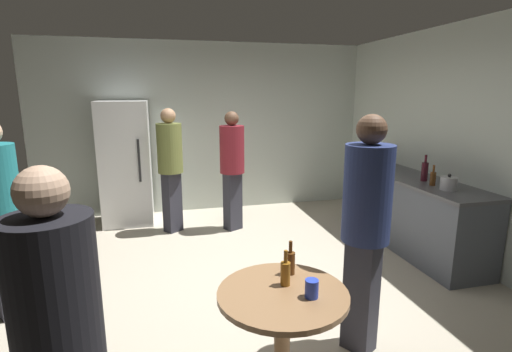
{
  "coord_description": "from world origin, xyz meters",
  "views": [
    {
      "loc": [
        -0.7,
        -3.59,
        1.91
      ],
      "look_at": [
        0.22,
        0.14,
        1.07
      ],
      "focal_mm": 26.75,
      "sensor_mm": 36.0,
      "label": 1
    }
  ],
  "objects": [
    {
      "name": "beer_bottle_brown",
      "position": [
        0.08,
        -1.38,
        0.82
      ],
      "size": [
        0.06,
        0.06,
        0.23
      ],
      "color": "#593314",
      "rests_on": "foreground_table"
    },
    {
      "name": "person_in_navy_shirt",
      "position": [
        0.68,
        -1.28,
        1.04
      ],
      "size": [
        0.47,
        0.47,
        1.77
      ],
      "rotation": [
        0.0,
        0.0,
        -2.58
      ],
      "color": "#2D2D38",
      "rests_on": "ground_plane"
    },
    {
      "name": "kitchen_counter",
      "position": [
        2.28,
        0.34,
        0.45
      ],
      "size": [
        0.64,
        2.16,
        0.9
      ],
      "color": "#4C515B",
      "rests_on": "ground_plane"
    },
    {
      "name": "wall_back",
      "position": [
        0.0,
        2.63,
        1.35
      ],
      "size": [
        5.32,
        0.06,
        2.7
      ],
      "primitive_type": "cube",
      "color": "beige",
      "rests_on": "ground_plane"
    },
    {
      "name": "person_in_black_shirt",
      "position": [
        -1.14,
        -2.1,
        0.97
      ],
      "size": [
        0.38,
        0.38,
        1.65
      ],
      "rotation": [
        0.0,
        0.0,
        0.13
      ],
      "color": "#2D2D38",
      "rests_on": "ground_plane"
    },
    {
      "name": "wine_bottle_on_counter",
      "position": [
        2.26,
        0.17,
        1.02
      ],
      "size": [
        0.08,
        0.08,
        0.31
      ],
      "color": "#3F141E",
      "rests_on": "kitchen_counter"
    },
    {
      "name": "foreground_table",
      "position": [
        -0.04,
        -1.59,
        0.63
      ],
      "size": [
        0.8,
        0.8,
        0.73
      ],
      "color": "olive",
      "rests_on": "ground_plane"
    },
    {
      "name": "person_in_olive_shirt",
      "position": [
        -0.61,
        1.65,
        1.0
      ],
      "size": [
        0.48,
        0.48,
        1.71
      ],
      "rotation": [
        0.0,
        0.0,
        -0.92
      ],
      "color": "#2D2D38",
      "rests_on": "ground_plane"
    },
    {
      "name": "kettle",
      "position": [
        2.23,
        -0.26,
        0.97
      ],
      "size": [
        0.24,
        0.17,
        0.18
      ],
      "color": "#B2B2B7",
      "rests_on": "kitchen_counter"
    },
    {
      "name": "beer_bottle_on_counter",
      "position": [
        2.2,
        -0.05,
        0.98
      ],
      "size": [
        0.06,
        0.06,
        0.23
      ],
      "color": "#593314",
      "rests_on": "kitchen_counter"
    },
    {
      "name": "wall_side_right",
      "position": [
        2.63,
        0.0,
        1.35
      ],
      "size": [
        0.06,
        5.2,
        2.7
      ],
      "primitive_type": "cube",
      "color": "beige",
      "rests_on": "ground_plane"
    },
    {
      "name": "refrigerator",
      "position": [
        -1.24,
        2.2,
        0.9
      ],
      "size": [
        0.7,
        0.68,
        1.8
      ],
      "color": "white",
      "rests_on": "ground_plane"
    },
    {
      "name": "plastic_cup_blue",
      "position": [
        0.1,
        -1.69,
        0.79
      ],
      "size": [
        0.08,
        0.08,
        0.11
      ],
      "primitive_type": "cylinder",
      "color": "blue",
      "rests_on": "foreground_table"
    },
    {
      "name": "beer_bottle_amber",
      "position": [
        0.0,
        -1.52,
        0.82
      ],
      "size": [
        0.06,
        0.06,
        0.23
      ],
      "color": "#8C5919",
      "rests_on": "foreground_table"
    },
    {
      "name": "ground_plane",
      "position": [
        0.0,
        0.0,
        -0.05
      ],
      "size": [
        5.2,
        5.2,
        0.1
      ],
      "primitive_type": "cube",
      "color": "#B2A893"
    },
    {
      "name": "person_in_maroon_shirt",
      "position": [
        0.22,
        1.53,
        0.98
      ],
      "size": [
        0.46,
        0.46,
        1.67
      ],
      "rotation": [
        0.0,
        0.0,
        -1.07
      ],
      "color": "#2D2D38",
      "rests_on": "ground_plane"
    }
  ]
}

